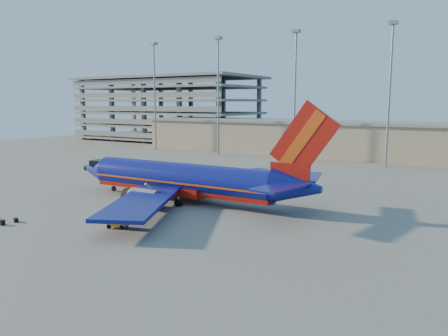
{
  "coord_description": "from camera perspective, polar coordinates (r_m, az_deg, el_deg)",
  "views": [
    {
      "loc": [
        31.73,
        -46.36,
        13.0
      ],
      "look_at": [
        1.22,
        4.82,
        4.0
      ],
      "focal_mm": 35.0,
      "sensor_mm": 36.0,
      "label": 1
    }
  ],
  "objects": [
    {
      "name": "parking_garage",
      "position": [
        152.6,
        -7.17,
        8.05
      ],
      "size": [
        62.0,
        32.0,
        21.4
      ],
      "color": "slate",
      "rests_on": "ground"
    },
    {
      "name": "terminal_building",
      "position": [
        106.95,
        19.01,
        3.47
      ],
      "size": [
        122.0,
        16.0,
        8.5
      ],
      "color": "gray",
      "rests_on": "ground"
    },
    {
      "name": "ground",
      "position": [
        57.66,
        -3.5,
        -4.46
      ],
      "size": [
        220.0,
        220.0,
        0.0
      ],
      "primitive_type": "plane",
      "color": "slate",
      "rests_on": "ground"
    },
    {
      "name": "light_mast_row",
      "position": [
        96.26,
        14.92,
        11.02
      ],
      "size": [
        101.6,
        1.6,
        28.65
      ],
      "color": "gray",
      "rests_on": "ground"
    },
    {
      "name": "aircraft_main",
      "position": [
        57.69,
        -4.88,
        -1.6
      ],
      "size": [
        39.1,
        37.65,
        13.25
      ],
      "rotation": [
        0.0,
        0.0,
        0.01
      ],
      "color": "navy",
      "rests_on": "ground"
    },
    {
      "name": "baggage_tug",
      "position": [
        47.14,
        -13.74,
        -6.75
      ],
      "size": [
        2.2,
        1.7,
        1.4
      ],
      "rotation": [
        0.0,
        0.0,
        0.3
      ],
      "color": "orange",
      "rests_on": "ground"
    }
  ]
}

